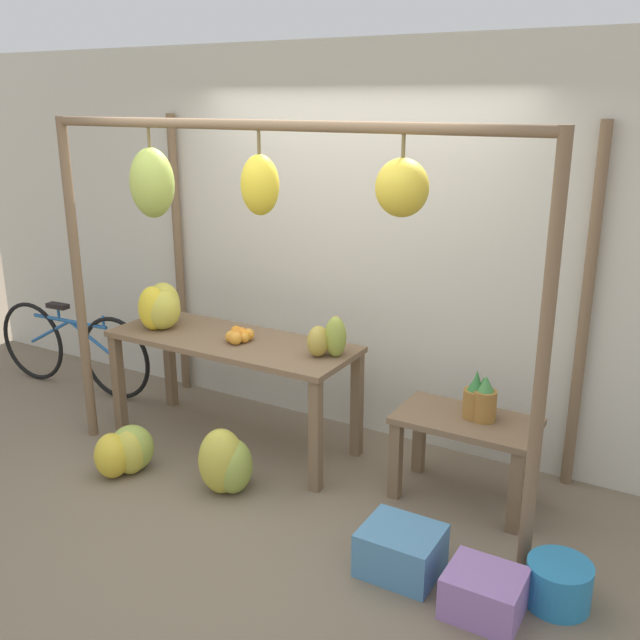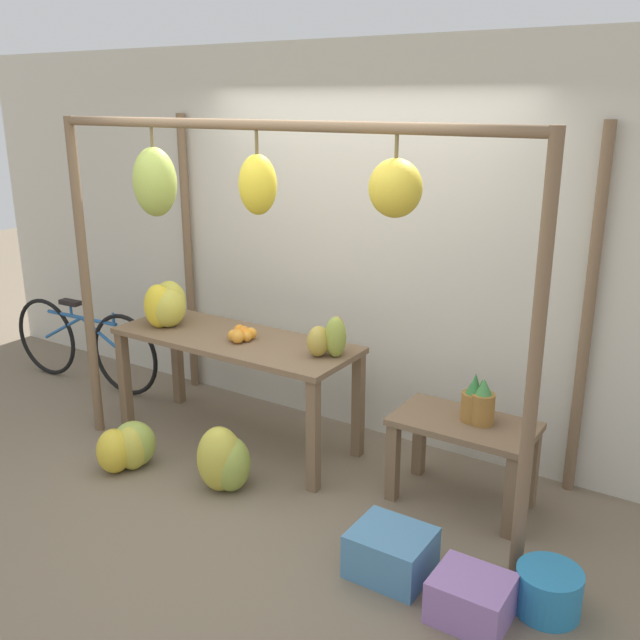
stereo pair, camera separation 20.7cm
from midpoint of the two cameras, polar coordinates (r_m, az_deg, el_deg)
name	(u,v)px [view 1 (the left image)]	position (r m, az deg, el deg)	size (l,w,h in m)	color
ground_plane	(252,506)	(4.58, -6.77, -14.59)	(20.00, 20.00, 0.00)	#756651
shop_wall_back	(357,246)	(5.15, 1.85, 5.97)	(8.00, 0.08, 2.80)	beige
stall_awning	(272,224)	(4.33, -5.24, 7.61)	(3.30, 1.23, 2.30)	brown
display_table_main	(232,354)	(5.08, -8.21, -2.73)	(1.80, 0.66, 0.80)	brown
display_table_side	(465,437)	(4.49, 10.25, -9.19)	(0.85, 0.48, 0.55)	brown
banana_pile_on_table	(159,307)	(5.37, -13.83, 1.01)	(0.42, 0.42, 0.33)	gold
orange_pile	(239,335)	(4.97, -7.67, -1.23)	(0.20, 0.23, 0.09)	orange
pineapple_cluster	(480,399)	(4.41, 11.33, -6.24)	(0.21, 0.18, 0.29)	#B27F38
banana_pile_ground_left	(125,451)	(5.03, -16.49, -10.06)	(0.42, 0.50, 0.32)	gold
banana_pile_ground_right	(227,464)	(4.66, -8.74, -11.32)	(0.38, 0.41, 0.44)	#9EB247
fruit_crate_white	(401,550)	(3.97, 4.93, -17.91)	(0.41, 0.36, 0.25)	#4C84B2
blue_bucket	(559,584)	(3.91, 17.03, -19.55)	(0.32, 0.32, 0.23)	teal
parked_bicycle	(72,348)	(6.49, -20.07, -2.10)	(1.66, 0.14, 0.75)	black
papaya_pile	(330,338)	(4.63, -0.49, -1.44)	(0.26, 0.27, 0.27)	#B2993D
fruit_crate_purple	(484,593)	(3.77, 11.36, -20.68)	(0.37, 0.32, 0.23)	#9970B7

